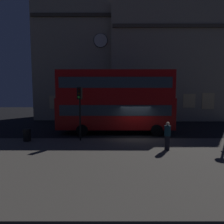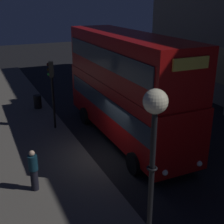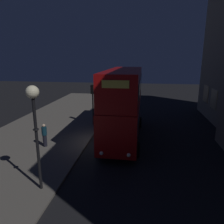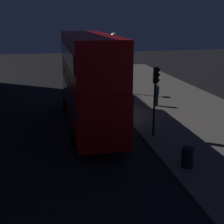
{
  "view_description": "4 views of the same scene",
  "coord_description": "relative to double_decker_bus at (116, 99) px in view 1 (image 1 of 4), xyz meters",
  "views": [
    {
      "loc": [
        -1.96,
        -14.08,
        3.33
      ],
      "look_at": [
        -2.03,
        1.12,
        1.98
      ],
      "focal_mm": 28.02,
      "sensor_mm": 36.0,
      "label": 1
    },
    {
      "loc": [
        11.93,
        -5.37,
        7.2
      ],
      "look_at": [
        -2.18,
        1.12,
        1.39
      ],
      "focal_mm": 49.36,
      "sensor_mm": 36.0,
      "label": 2
    },
    {
      "loc": [
        14.98,
        3.15,
        6.45
      ],
      "look_at": [
        -2.76,
        0.54,
        1.83
      ],
      "focal_mm": 34.03,
      "sensor_mm": 36.0,
      "label": 3
    },
    {
      "loc": [
        -19.01,
        4.16,
        6.42
      ],
      "look_at": [
        -2.96,
        0.55,
        1.24
      ],
      "focal_mm": 47.87,
      "sensor_mm": 36.0,
      "label": 4
    }
  ],
  "objects": [
    {
      "name": "litter_bin",
      "position": [
        -6.43,
        -3.36,
        -2.5
      ],
      "size": [
        0.52,
        0.52,
        0.89
      ],
      "primitive_type": "cylinder",
      "color": "black",
      "rests_on": "sidewalk_slab"
    },
    {
      "name": "building_plain_facade",
      "position": [
        7.41,
        12.34,
        4.68
      ],
      "size": [
        15.61,
        10.19,
        15.48
      ],
      "color": "tan",
      "rests_on": "ground"
    },
    {
      "name": "pedestrian",
      "position": [
        3.02,
        -5.48,
        -2.08
      ],
      "size": [
        0.37,
        0.37,
        1.7
      ],
      "rotation": [
        0.0,
        0.0,
        3.57
      ],
      "color": "black",
      "rests_on": "sidewalk_slab"
    },
    {
      "name": "double_decker_bus",
      "position": [
        0.0,
        0.0,
        0.0
      ],
      "size": [
        10.31,
        2.93,
        5.55
      ],
      "rotation": [
        0.0,
        0.0,
        -0.01
      ],
      "color": "#9E0C0C",
      "rests_on": "ground"
    },
    {
      "name": "sidewalk_slab",
      "position": [
        1.67,
        -7.02,
        -3.01
      ],
      "size": [
        44.0,
        8.97,
        0.12
      ],
      "primitive_type": "cube",
      "color": "#5B564F",
      "rests_on": "ground"
    },
    {
      "name": "ground_plane",
      "position": [
        1.67,
        -1.66,
        -3.07
      ],
      "size": [
        80.0,
        80.0,
        0.0
      ],
      "primitive_type": "plane",
      "color": "black"
    },
    {
      "name": "traffic_light_near_kerb",
      "position": [
        -2.62,
        -3.2,
        -0.17
      ],
      "size": [
        0.37,
        0.39,
        3.86
      ],
      "rotation": [
        0.0,
        0.0,
        -0.26
      ],
      "color": "black",
      "rests_on": "sidewalk_slab"
    },
    {
      "name": "building_with_clock",
      "position": [
        -2.38,
        12.15,
        5.06
      ],
      "size": [
        17.76,
        7.57,
        16.24
      ],
      "color": "tan",
      "rests_on": "ground"
    }
  ]
}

